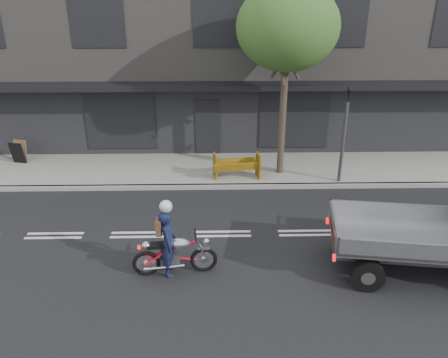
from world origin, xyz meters
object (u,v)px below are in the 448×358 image
rider (168,243)px  construction_barrier (237,168)px  street_tree (288,28)px  motorcycle (175,254)px  sandwich_board (17,153)px  traffic_light_pole (343,141)px

rider → construction_barrier: 5.66m
street_tree → construction_barrier: 4.99m
motorcycle → construction_barrier: (1.77, 5.32, 0.07)m
construction_barrier → motorcycle: bearing=-108.4°
sandwich_board → traffic_light_pole: bearing=3.9°
traffic_light_pole → motorcycle: bearing=-136.2°
motorcycle → sandwich_board: size_ratio=2.39×
motorcycle → construction_barrier: 5.61m
street_tree → sandwich_board: size_ratio=7.76×
construction_barrier → rider: bearing=-109.8°
rider → traffic_light_pole: bearing=-52.7°
rider → construction_barrier: (1.92, 5.32, -0.24)m
traffic_light_pole → construction_barrier: (-3.63, 0.15, -1.04)m
street_tree → rider: (-3.55, -6.02, -4.43)m
motorcycle → rider: size_ratio=1.22×
street_tree → sandwich_board: (-10.10, 1.07, -4.69)m
rider → construction_barrier: size_ratio=1.02×
rider → sandwich_board: rider is taller
street_tree → rider: 8.27m
construction_barrier → street_tree: bearing=23.2°
street_tree → traffic_light_pole: size_ratio=1.93×
motorcycle → rider: (-0.15, -0.00, 0.30)m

